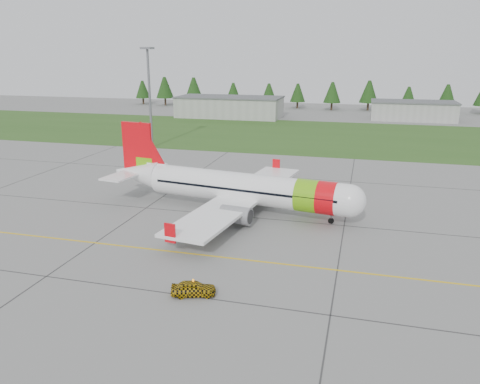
% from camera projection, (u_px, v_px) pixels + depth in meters
% --- Properties ---
extents(ground, '(320.00, 320.00, 0.00)m').
position_uv_depth(ground, '(206.00, 298.00, 37.92)').
color(ground, gray).
rests_on(ground, ground).
extents(aircraft, '(34.10, 31.73, 10.36)m').
position_uv_depth(aircraft, '(240.00, 188.00, 58.27)').
color(aircraft, white).
rests_on(aircraft, ground).
extents(follow_me_car, '(1.63, 1.78, 3.67)m').
position_uv_depth(follow_me_car, '(193.00, 275.00, 37.89)').
color(follow_me_car, gold).
rests_on(follow_me_car, ground).
extents(service_van, '(1.50, 1.43, 4.00)m').
position_uv_depth(service_van, '(144.00, 143.00, 92.91)').
color(service_van, white).
rests_on(service_van, ground).
extents(grass_strip, '(320.00, 50.00, 0.03)m').
position_uv_depth(grass_strip, '(316.00, 135.00, 113.87)').
color(grass_strip, '#30561E').
rests_on(grass_strip, ground).
extents(taxi_guideline, '(120.00, 0.25, 0.02)m').
position_uv_depth(taxi_guideline, '(233.00, 258.00, 45.32)').
color(taxi_guideline, gold).
rests_on(taxi_guideline, ground).
extents(hangar_west, '(32.00, 14.00, 6.00)m').
position_uv_depth(hangar_west, '(230.00, 107.00, 146.42)').
color(hangar_west, '#A8A8A3').
rests_on(hangar_west, ground).
extents(hangar_east, '(24.00, 12.00, 5.20)m').
position_uv_depth(hangar_east, '(413.00, 111.00, 140.27)').
color(hangar_east, '#A8A8A3').
rests_on(hangar_east, ground).
extents(floodlight_mast, '(0.50, 0.50, 20.00)m').
position_uv_depth(floodlight_mast, '(150.00, 100.00, 96.76)').
color(floodlight_mast, slate).
rests_on(floodlight_mast, ground).
extents(treeline, '(160.00, 8.00, 10.00)m').
position_uv_depth(treeline, '(334.00, 96.00, 164.33)').
color(treeline, '#1C3F14').
rests_on(treeline, ground).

